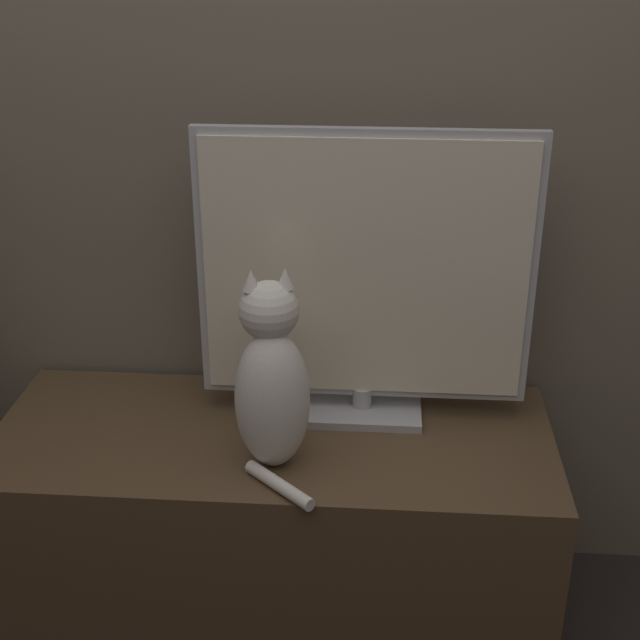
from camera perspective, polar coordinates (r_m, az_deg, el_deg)
The scene contains 4 objects.
wall_back at distance 2.09m, azimuth -2.48°, elevation 15.75°, with size 4.80×0.05×2.60m.
tv_stand at distance 2.22m, azimuth -2.92°, elevation -13.08°, with size 1.29×0.53×0.53m.
tv at distance 1.99m, azimuth 2.89°, elevation 2.67°, with size 0.76×0.17×0.68m.
cat at distance 1.87m, azimuth -3.11°, elevation -4.01°, with size 0.20×0.28×0.44m.
Camera 1 is at (0.24, -0.82, 1.63)m, focal length 50.00 mm.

